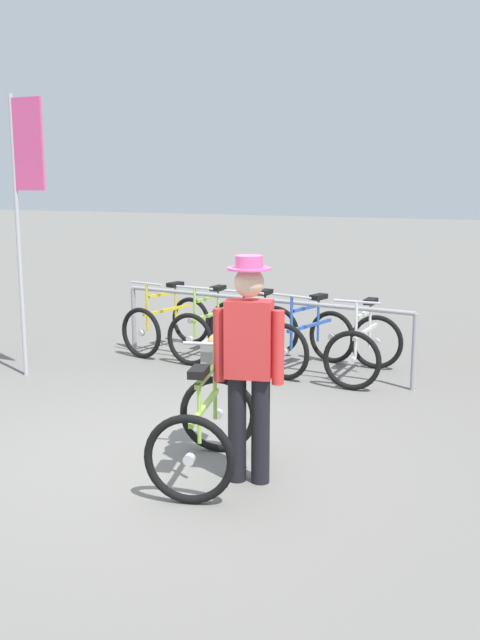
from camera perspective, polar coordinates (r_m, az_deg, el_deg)
The scene contains 10 objects.
ground_plane at distance 6.14m, azimuth -6.77°, elevation -10.67°, with size 80.00×80.00×0.00m, color slate.
bike_rack_rail at distance 8.74m, azimuth 1.51°, elevation 0.58°, with size 3.90×0.35×0.88m.
racked_bike_yellow at distance 9.74m, azimuth -5.78°, elevation -0.30°, with size 0.82×1.18×0.97m.
racked_bike_lime at distance 9.36m, azimuth -2.30°, elevation -0.72°, with size 0.71×1.13×0.97m.
racked_bike_black at distance 9.01m, azimuth 1.46°, elevation -1.17°, with size 0.70×1.14×0.98m.
racked_bike_blue at distance 8.70m, azimuth 5.50°, elevation -1.65°, with size 0.89×1.21×0.97m.
racked_bike_white at distance 8.44m, azimuth 9.83°, elevation -2.15°, with size 0.67×1.12×0.98m.
featured_bicycle at distance 5.70m, azimuth -2.52°, elevation -7.15°, with size 0.93×1.25×1.09m.
person_with_featured_bike at distance 5.34m, azimuth 0.71°, elevation -3.21°, with size 0.52×0.32×1.72m.
banner_flag at distance 8.54m, azimuth -16.66°, elevation 10.31°, with size 0.45×0.05×3.20m.
Camera 1 is at (3.11, -4.79, 2.25)m, focal length 40.55 mm.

